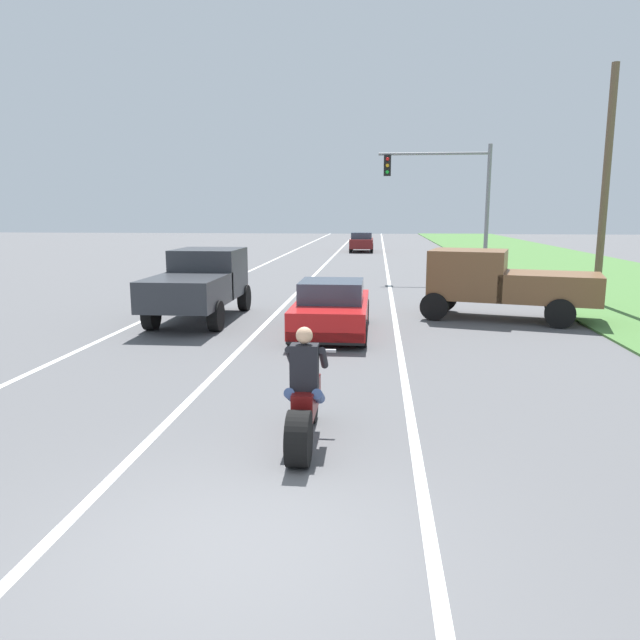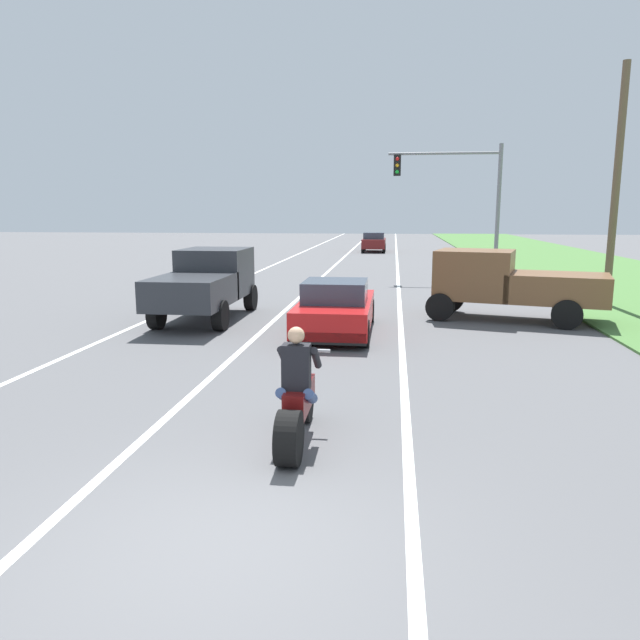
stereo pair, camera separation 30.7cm
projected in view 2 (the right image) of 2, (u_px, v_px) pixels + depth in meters
name	position (u px, v px, depth m)	size (l,w,h in m)	color
ground_plane	(220.00, 543.00, 5.57)	(160.00, 160.00, 0.00)	#565659
lane_stripe_left_solid	(232.00, 283.00, 25.75)	(0.14, 120.00, 0.01)	white
lane_stripe_right_solid	(398.00, 286.00, 24.88)	(0.14, 120.00, 0.01)	white
lane_stripe_centre_dashed	(314.00, 285.00, 25.31)	(0.14, 120.00, 0.01)	white
motorcycle_with_rider	(297.00, 403.00, 7.78)	(0.70, 2.21, 1.62)	black
sports_car_red	(336.00, 309.00, 15.13)	(1.84, 4.30, 1.37)	red
pickup_truck_left_lane_dark_grey	(206.00, 281.00, 17.04)	(2.02, 4.80, 1.98)	#2D3035
pickup_truck_right_shoulder_brown	(508.00, 282.00, 16.92)	(5.14, 3.14, 1.98)	brown
traffic_light_mast_near	(463.00, 190.00, 26.26)	(4.97, 0.34, 6.00)	gray
utility_pole_roadside	(616.00, 188.00, 18.89)	(0.24, 0.24, 7.66)	brown
distant_car_far_ahead	(374.00, 242.00, 46.01)	(1.80, 4.00, 1.50)	maroon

